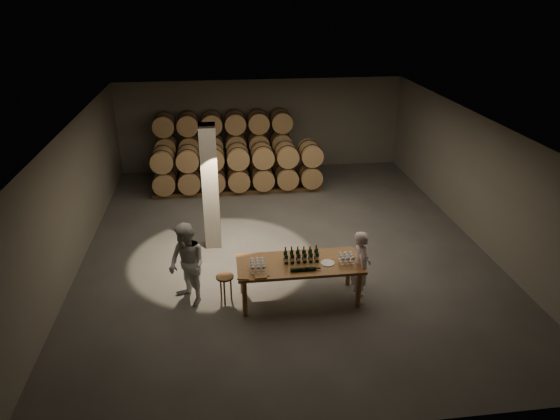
{
  "coord_description": "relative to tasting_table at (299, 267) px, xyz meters",
  "views": [
    {
      "loc": [
        -1.53,
        -11.35,
        6.19
      ],
      "look_at": [
        -0.12,
        -0.25,
        1.1
      ],
      "focal_mm": 32.0,
      "sensor_mm": 36.0,
      "label": 1
    }
  ],
  "objects": [
    {
      "name": "notebook_corner",
      "position": [
        -1.18,
        -0.38,
        0.12
      ],
      "size": [
        0.28,
        0.33,
        0.03
      ],
      "primitive_type": "cube",
      "rotation": [
        0.0,
        0.0,
        -0.17
      ],
      "color": "olive",
      "rests_on": "tasting_table"
    },
    {
      "name": "barrel_stack_back",
      "position": [
        -1.35,
        7.7,
        0.4
      ],
      "size": [
        4.7,
        0.95,
        2.31
      ],
      "color": "#55381D",
      "rests_on": "ground"
    },
    {
      "name": "notebook_near",
      "position": [
        -0.86,
        -0.44,
        0.12
      ],
      "size": [
        0.25,
        0.2,
        0.03
      ],
      "primitive_type": "cube",
      "rotation": [
        0.0,
        0.0,
        0.06
      ],
      "color": "olive",
      "rests_on": "tasting_table"
    },
    {
      "name": "glass_cluster_right",
      "position": [
        0.98,
        -0.07,
        0.23
      ],
      "size": [
        0.31,
        0.31,
        0.18
      ],
      "color": "silver",
      "rests_on": "tasting_table"
    },
    {
      "name": "person_woman",
      "position": [
        -2.32,
        0.21,
        0.11
      ],
      "size": [
        1.07,
        1.11,
        1.81
      ],
      "primitive_type": "imported",
      "rotation": [
        0.0,
        0.0,
        -0.95
      ],
      "color": "silver",
      "rests_on": "ground"
    },
    {
      "name": "room",
      "position": [
        -1.8,
        2.7,
        0.8
      ],
      "size": [
        12.0,
        12.0,
        12.0
      ],
      "color": "#4C4A48",
      "rests_on": "ground"
    },
    {
      "name": "person_man",
      "position": [
        1.28,
        -0.17,
        0.01
      ],
      "size": [
        0.48,
        0.65,
        1.62
      ],
      "primitive_type": "imported",
      "rotation": [
        0.0,
        0.0,
        1.4
      ],
      "color": "silver",
      "rests_on": "ground"
    },
    {
      "name": "bottle_cluster",
      "position": [
        0.05,
        0.07,
        0.22
      ],
      "size": [
        0.73,
        0.23,
        0.31
      ],
      "color": "black",
      "rests_on": "tasting_table"
    },
    {
      "name": "tasting_table",
      "position": [
        0.0,
        0.0,
        0.0
      ],
      "size": [
        2.6,
        1.1,
        0.9
      ],
      "color": "brown",
      "rests_on": "ground"
    },
    {
      "name": "pen",
      "position": [
        -0.73,
        -0.43,
        0.11
      ],
      "size": [
        0.15,
        0.04,
        0.01
      ],
      "primitive_type": "cylinder",
      "rotation": [
        0.0,
        1.57,
        -0.19
      ],
      "color": "black",
      "rests_on": "tasting_table"
    },
    {
      "name": "stool",
      "position": [
        -1.56,
        0.13,
        -0.29
      ],
      "size": [
        0.37,
        0.37,
        0.62
      ],
      "rotation": [
        0.0,
        0.0,
        -0.19
      ],
      "color": "#55381D",
      "rests_on": "ground"
    },
    {
      "name": "lying_bottles",
      "position": [
        0.03,
        -0.33,
        0.14
      ],
      "size": [
        0.62,
        0.08,
        0.08
      ],
      "color": "black",
      "rests_on": "tasting_table"
    },
    {
      "name": "plate",
      "position": [
        0.57,
        -0.1,
        0.11
      ],
      "size": [
        0.29,
        0.29,
        0.02
      ],
      "primitive_type": "cylinder",
      "color": "white",
      "rests_on": "tasting_table"
    },
    {
      "name": "glass_cluster_left",
      "position": [
        -0.88,
        -0.14,
        0.23
      ],
      "size": [
        0.3,
        0.41,
        0.17
      ],
      "color": "silver",
      "rests_on": "tasting_table"
    },
    {
      "name": "barrel_stack_front",
      "position": [
        -0.96,
        6.3,
        0.03
      ],
      "size": [
        5.48,
        0.95,
        1.57
      ],
      "color": "#55381D",
      "rests_on": "ground"
    }
  ]
}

